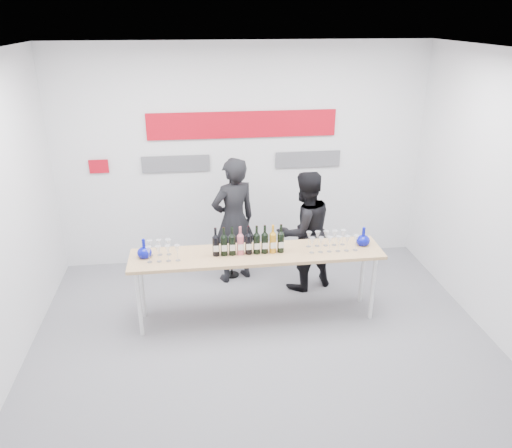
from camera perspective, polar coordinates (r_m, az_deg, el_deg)
The scene contains 12 objects.
ground at distance 5.66m, azimuth 0.72°, elevation -12.78°, with size 5.00×5.00×0.00m, color slate.
back_wall at distance 6.82m, azimuth -1.54°, elevation 7.63°, with size 5.00×0.04×3.00m, color silver.
signage at distance 6.71m, azimuth -2.02°, elevation 10.07°, with size 3.38×0.02×0.79m.
tasting_table at distance 5.59m, azimuth 0.13°, elevation -3.88°, with size 2.82×0.57×0.84m.
wine_bottles at distance 5.47m, azimuth -0.86°, elevation -1.85°, with size 0.80×0.08×0.33m.
decanter_left at distance 5.55m, azimuth -12.67°, elevation -2.71°, with size 0.16×0.16×0.21m, color #080D9B, non-canonical shape.
decanter_right at distance 5.83m, azimuth 12.16°, elevation -1.37°, with size 0.16×0.16×0.21m, color #080D9B, non-canonical shape.
glasses_left at distance 5.49m, azimuth -10.74°, elevation -3.05°, with size 0.36×0.22×0.18m.
glasses_right at distance 5.67m, azimuth 8.49°, elevation -1.98°, with size 0.56×0.22×0.18m.
presenter_left at distance 6.42m, azimuth -2.57°, elevation 0.37°, with size 0.61×0.40×1.68m, color black.
presenter_right at distance 6.29m, azimuth 5.53°, elevation -0.82°, with size 0.76×0.59×1.56m, color black.
mic_stand at distance 6.63m, azimuth -2.84°, elevation -2.15°, with size 0.19×0.19×1.62m.
Camera 1 is at (-0.64, -4.54, 3.32)m, focal length 35.00 mm.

